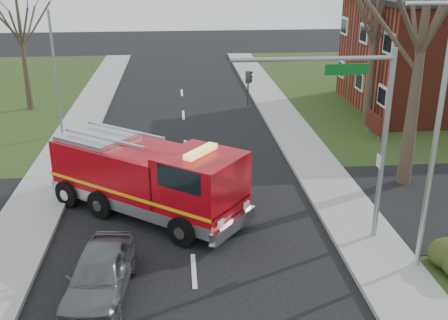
{
  "coord_description": "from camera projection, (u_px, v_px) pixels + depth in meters",
  "views": [
    {
      "loc": [
        -0.35,
        -14.47,
        9.42
      ],
      "look_at": [
        1.4,
        4.66,
        2.0
      ],
      "focal_mm": 42.0,
      "sensor_mm": 36.0,
      "label": 1
    }
  ],
  "objects": [
    {
      "name": "utility_pole_far",
      "position": [
        56.0,
        76.0,
        28.04
      ],
      "size": [
        0.14,
        0.14,
        7.0
      ],
      "primitive_type": "cylinder",
      "color": "gray",
      "rests_on": "ground"
    },
    {
      "name": "parked_car_maroon",
      "position": [
        100.0,
        274.0,
        15.44
      ],
      "size": [
        2.12,
        4.36,
        1.44
      ],
      "primitive_type": "imported",
      "rotation": [
        0.0,
        0.0,
        -0.1
      ],
      "color": "#56585D",
      "rests_on": "ground"
    },
    {
      "name": "sidewalk_right",
      "position": [
        380.0,
        260.0,
        17.37
      ],
      "size": [
        2.4,
        80.0,
        0.15
      ],
      "primitive_type": "cube",
      "color": "#979691",
      "rests_on": "ground"
    },
    {
      "name": "ground",
      "position": [
        194.0,
        271.0,
        16.87
      ],
      "size": [
        120.0,
        120.0,
        0.0
      ],
      "primitive_type": "plane",
      "color": "black",
      "rests_on": "ground"
    },
    {
      "name": "bare_tree_far",
      "position": [
        377.0,
        14.0,
        29.4
      ],
      "size": [
        5.25,
        5.25,
        10.5
      ],
      "color": "#32261D",
      "rests_on": "ground"
    },
    {
      "name": "bare_tree_near",
      "position": [
        426.0,
        13.0,
        20.58
      ],
      "size": [
        6.0,
        6.0,
        12.0
      ],
      "color": "#32261D",
      "rests_on": "ground"
    },
    {
      "name": "traffic_signal_mast",
      "position": [
        349.0,
        113.0,
        17.01
      ],
      "size": [
        5.29,
        0.18,
        6.8
      ],
      "color": "gray",
      "rests_on": "ground"
    },
    {
      "name": "streetlight_pole",
      "position": [
        434.0,
        136.0,
        15.37
      ],
      "size": [
        1.48,
        0.16,
        8.4
      ],
      "color": "#B7BABF",
      "rests_on": "ground"
    },
    {
      "name": "fire_engine",
      "position": [
        149.0,
        179.0,
        20.21
      ],
      "size": [
        7.86,
        6.94,
        3.18
      ],
      "rotation": [
        0.0,
        0.0,
        0.91
      ],
      "color": "#A20710",
      "rests_on": "ground"
    },
    {
      "name": "health_center_sign",
      "position": [
        374.0,
        123.0,
        29.06
      ],
      "size": [
        0.12,
        2.0,
        1.4
      ],
      "color": "#491311",
      "rests_on": "ground"
    },
    {
      "name": "bare_tree_left",
      "position": [
        19.0,
        24.0,
        32.59
      ],
      "size": [
        4.5,
        4.5,
        9.0
      ],
      "color": "#32261D",
      "rests_on": "ground"
    }
  ]
}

